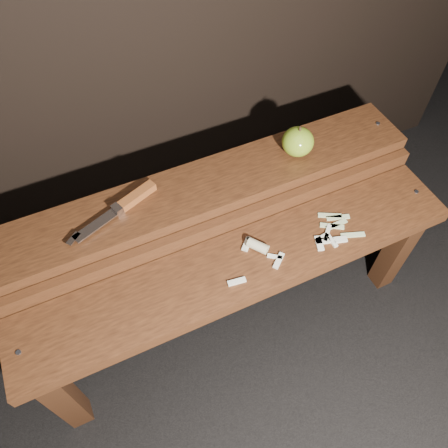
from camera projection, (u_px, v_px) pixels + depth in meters
name	position (u px, v px, depth m)	size (l,w,h in m)	color
ground	(231.00, 314.00, 1.48)	(60.00, 60.00, 0.00)	black
bench_front_tier	(243.00, 278.00, 1.17)	(1.20, 0.20, 0.42)	#331A0C
bench_rear_tier	(208.00, 204.00, 1.24)	(1.20, 0.21, 0.50)	#331A0C
apple	(298.00, 142.00, 1.21)	(0.09, 0.09, 0.09)	olive
knife	(127.00, 203.00, 1.12)	(0.26, 0.11, 0.02)	brown
apple_scraps	(290.00, 242.00, 1.15)	(0.40, 0.13, 0.03)	beige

